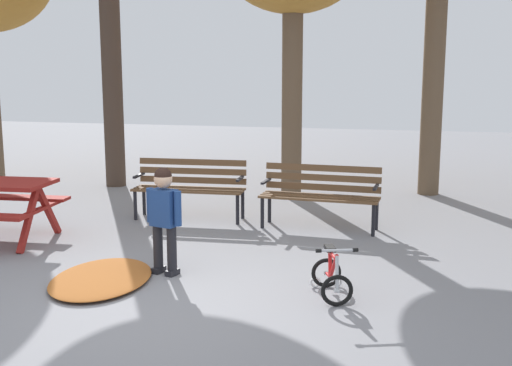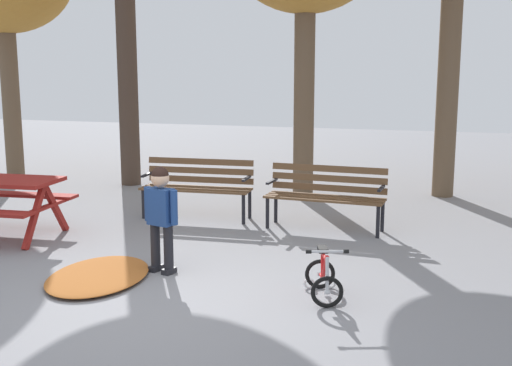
% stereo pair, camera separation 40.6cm
% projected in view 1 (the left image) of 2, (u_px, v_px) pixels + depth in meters
% --- Properties ---
extents(ground, '(36.00, 36.00, 0.00)m').
position_uv_depth(ground, '(146.00, 307.00, 5.87)').
color(ground, gray).
extents(park_bench_far_left, '(1.63, 0.56, 0.85)m').
position_uv_depth(park_bench_far_left, '(190.00, 184.00, 9.26)').
color(park_bench_far_left, brown).
rests_on(park_bench_far_left, ground).
extents(park_bench_left, '(1.62, 0.54, 0.85)m').
position_uv_depth(park_bench_left, '(321.00, 191.00, 8.70)').
color(park_bench_left, brown).
rests_on(park_bench_left, ground).
extents(child_standing, '(0.42, 0.23, 1.14)m').
position_uv_depth(child_standing, '(164.00, 211.00, 6.69)').
color(child_standing, black).
rests_on(child_standing, ground).
extents(kids_bicycle, '(0.50, 0.63, 0.54)m').
position_uv_depth(kids_bicycle, '(331.00, 276.00, 6.11)').
color(kids_bicycle, black).
rests_on(kids_bicycle, ground).
extents(leaf_pile, '(1.17, 1.52, 0.07)m').
position_uv_depth(leaf_pile, '(101.00, 278.00, 6.56)').
color(leaf_pile, '#9E5623').
rests_on(leaf_pile, ground).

